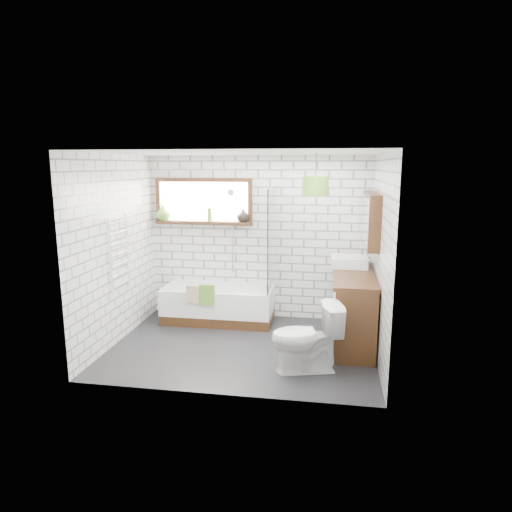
% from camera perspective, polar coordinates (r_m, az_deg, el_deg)
% --- Properties ---
extents(floor, '(3.40, 2.60, 0.01)m').
position_cam_1_polar(floor, '(6.14, -1.69, -11.28)').
color(floor, black).
rests_on(floor, ground).
extents(ceiling, '(3.40, 2.60, 0.01)m').
position_cam_1_polar(ceiling, '(5.67, -1.84, 12.83)').
color(ceiling, white).
rests_on(ceiling, ground).
extents(wall_back, '(3.40, 0.01, 2.50)m').
position_cam_1_polar(wall_back, '(7.04, 0.28, 2.29)').
color(wall_back, white).
rests_on(wall_back, ground).
extents(wall_front, '(3.40, 0.01, 2.50)m').
position_cam_1_polar(wall_front, '(4.54, -4.94, -2.81)').
color(wall_front, white).
rests_on(wall_front, ground).
extents(wall_left, '(0.01, 2.60, 2.50)m').
position_cam_1_polar(wall_left, '(6.33, -17.10, 0.76)').
color(wall_left, white).
rests_on(wall_left, ground).
extents(wall_right, '(0.01, 2.60, 2.50)m').
position_cam_1_polar(wall_right, '(5.71, 15.29, -0.25)').
color(wall_right, white).
rests_on(wall_right, ground).
extents(window, '(1.52, 0.16, 0.68)m').
position_cam_1_polar(window, '(7.12, -6.60, 6.77)').
color(window, black).
rests_on(window, wall_back).
extents(towel_radiator, '(0.06, 0.52, 1.00)m').
position_cam_1_polar(towel_radiator, '(6.32, -16.71, 0.30)').
color(towel_radiator, white).
rests_on(towel_radiator, wall_left).
extents(mirror_cabinet, '(0.16, 1.20, 0.70)m').
position_cam_1_polar(mirror_cabinet, '(6.23, 14.15, 4.48)').
color(mirror_cabinet, black).
rests_on(mirror_cabinet, wall_right).
extents(shower_riser, '(0.02, 0.02, 1.30)m').
position_cam_1_polar(shower_riser, '(7.06, -2.99, 3.12)').
color(shower_riser, silver).
rests_on(shower_riser, wall_back).
extents(bathtub, '(1.65, 0.73, 0.53)m').
position_cam_1_polar(bathtub, '(7.03, -4.72, -6.01)').
color(bathtub, white).
rests_on(bathtub, floor).
extents(shower_screen, '(0.02, 0.72, 1.50)m').
position_cam_1_polar(shower_screen, '(6.64, 1.89, 2.03)').
color(shower_screen, white).
rests_on(shower_screen, bathtub).
extents(towel_green, '(0.22, 0.06, 0.30)m').
position_cam_1_polar(towel_green, '(6.64, -6.16, -4.86)').
color(towel_green, '#5B8E2A').
rests_on(towel_green, bathtub).
extents(towel_beige, '(0.20, 0.05, 0.26)m').
position_cam_1_polar(towel_beige, '(6.69, -7.87, -4.76)').
color(towel_beige, tan).
rests_on(towel_beige, bathtub).
extents(vanity, '(0.54, 1.68, 0.96)m').
position_cam_1_polar(vanity, '(6.31, 12.01, -6.22)').
color(vanity, black).
rests_on(vanity, floor).
extents(basin, '(0.49, 0.43, 0.14)m').
position_cam_1_polar(basin, '(6.47, 11.56, -0.70)').
color(basin, white).
rests_on(basin, vanity).
extents(tap, '(0.03, 0.03, 0.14)m').
position_cam_1_polar(tap, '(6.47, 13.00, -0.31)').
color(tap, silver).
rests_on(tap, vanity).
extents(toilet, '(0.64, 0.89, 0.81)m').
position_cam_1_polar(toilet, '(5.35, 6.25, -10.10)').
color(toilet, white).
rests_on(toilet, floor).
extents(vase_olive, '(0.30, 0.30, 0.24)m').
position_cam_1_polar(vase_olive, '(7.31, -11.55, 5.15)').
color(vase_olive, olive).
rests_on(vase_olive, window).
extents(vase_dark, '(0.22, 0.22, 0.21)m').
position_cam_1_polar(vase_dark, '(6.96, -1.62, 4.95)').
color(vase_dark, black).
rests_on(vase_dark, window).
extents(bottle, '(0.08, 0.08, 0.20)m').
position_cam_1_polar(bottle, '(7.08, -5.83, 4.99)').
color(bottle, olive).
rests_on(bottle, window).
extents(pendant, '(0.33, 0.33, 0.24)m').
position_cam_1_polar(pendant, '(5.77, 7.44, 8.70)').
color(pendant, '#5B8E2A').
rests_on(pendant, ceiling).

